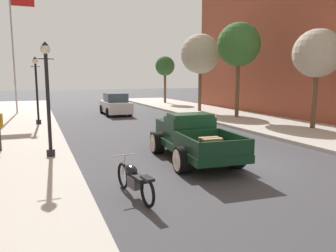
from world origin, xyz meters
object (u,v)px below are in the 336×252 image
at_px(motorcycle_parked, 134,179).
at_px(car_background_white, 115,105).
at_px(hotrod_truck_dark_green, 191,137).
at_px(street_tree_second, 239,45).
at_px(flagpole, 15,37).
at_px(street_lamp_near, 48,91).
at_px(street_tree_farthest, 165,67).
at_px(street_tree_nearest, 317,54).
at_px(street_lamp_far, 37,85).
at_px(street_tree_third, 200,54).

xyz_separation_m(motorcycle_parked, car_background_white, (3.52, 17.41, 0.33)).
bearing_deg(hotrod_truck_dark_green, car_background_white, 87.45).
relative_size(hotrod_truck_dark_green, street_tree_second, 0.80).
bearing_deg(flagpole, street_lamp_near, -84.32).
distance_m(hotrod_truck_dark_green, flagpole, 18.78).
bearing_deg(street_tree_farthest, street_tree_nearest, -87.50).
bearing_deg(street_tree_farthest, car_background_white, -131.83).
relative_size(street_tree_nearest, street_tree_farthest, 1.06).
relative_size(street_lamp_near, street_lamp_far, 1.00).
bearing_deg(flagpole, street_tree_farthest, 21.67).
distance_m(street_lamp_far, street_tree_farthest, 17.89).
bearing_deg(street_tree_third, car_background_white, 171.04).
distance_m(hotrod_truck_dark_green, street_tree_second, 12.38).
bearing_deg(street_tree_nearest, street_tree_second, 100.29).
height_order(street_tree_nearest, street_tree_second, street_tree_second).
relative_size(street_lamp_near, street_tree_second, 0.61).
bearing_deg(street_lamp_far, street_tree_farthest, 44.21).
height_order(car_background_white, street_lamp_near, street_lamp_near).
xyz_separation_m(motorcycle_parked, street_lamp_near, (-1.69, 4.45, 1.94)).
bearing_deg(street_lamp_near, street_tree_farthest, 59.38).
bearing_deg(street_tree_farthest, motorcycle_parked, -112.89).
xyz_separation_m(car_background_white, flagpole, (-6.76, 2.53, 5.00)).
bearing_deg(street_lamp_near, flagpole, 95.68).
relative_size(street_lamp_far, street_tree_nearest, 0.74).
height_order(car_background_white, street_tree_second, street_tree_second).
bearing_deg(street_tree_second, street_lamp_far, 173.46).
distance_m(street_tree_nearest, street_tree_farthest, 19.56).
height_order(street_lamp_near, street_tree_nearest, street_tree_nearest).
bearing_deg(motorcycle_parked, car_background_white, 78.55).
bearing_deg(hotrod_truck_dark_green, street_tree_third, 61.44).
distance_m(motorcycle_parked, street_lamp_far, 13.37).
distance_m(car_background_white, street_tree_second, 10.05).
distance_m(hotrod_truck_dark_green, street_tree_farthest, 24.15).
xyz_separation_m(hotrod_truck_dark_green, motorcycle_parked, (-2.88, -2.90, -0.31)).
height_order(street_lamp_far, street_tree_nearest, street_tree_nearest).
distance_m(motorcycle_parked, street_tree_farthest, 27.90).
relative_size(car_background_white, street_tree_second, 0.69).
distance_m(car_background_white, street_tree_nearest, 14.40).
bearing_deg(street_lamp_far, street_tree_third, 15.05).
bearing_deg(flagpole, car_background_white, -20.51).
relative_size(street_lamp_far, street_tree_second, 0.61).
height_order(hotrod_truck_dark_green, street_lamp_far, street_lamp_far).
height_order(hotrod_truck_dark_green, street_lamp_near, street_lamp_near).
distance_m(street_tree_third, street_tree_farthest, 9.19).
bearing_deg(street_tree_nearest, street_lamp_far, 152.44).
height_order(motorcycle_parked, street_tree_farthest, street_tree_farthest).
xyz_separation_m(street_tree_nearest, street_tree_third, (-1.42, 10.39, 0.62)).
height_order(motorcycle_parked, street_lamp_near, street_lamp_near).
bearing_deg(street_lamp_near, car_background_white, 68.07).
xyz_separation_m(hotrod_truck_dark_green, street_tree_third, (7.32, 13.45, 3.90)).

